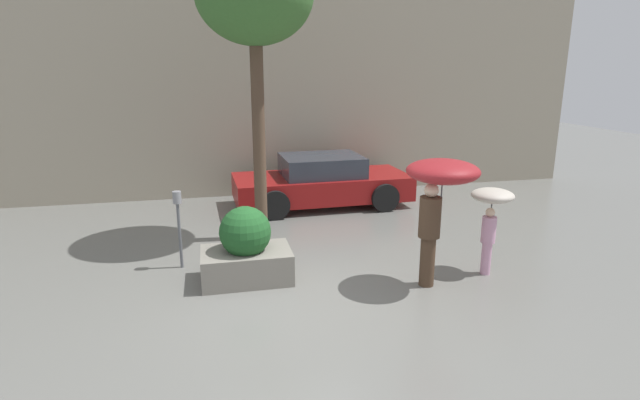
% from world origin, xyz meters
% --- Properties ---
extents(ground_plane, '(40.00, 40.00, 0.00)m').
position_xyz_m(ground_plane, '(0.00, 0.00, 0.00)').
color(ground_plane, slate).
extents(building_facade, '(18.00, 0.30, 6.00)m').
position_xyz_m(building_facade, '(0.00, 6.50, 3.00)').
color(building_facade, '#9E937F').
rests_on(building_facade, ground).
extents(planter_box, '(1.39, 0.89, 1.20)m').
position_xyz_m(planter_box, '(-0.66, 0.90, 0.50)').
color(planter_box, gray).
rests_on(planter_box, ground).
extents(person_adult, '(1.07, 1.07, 1.97)m').
position_xyz_m(person_adult, '(2.14, 0.06, 1.59)').
color(person_adult, '#473323').
rests_on(person_adult, ground).
extents(person_child, '(0.67, 0.67, 1.40)m').
position_xyz_m(person_child, '(3.20, 0.35, 1.10)').
color(person_child, '#D199B7').
rests_on(person_child, ground).
extents(parked_car_near, '(4.22, 2.08, 1.22)m').
position_xyz_m(parked_car_near, '(1.48, 4.95, 0.57)').
color(parked_car_near, maroon).
rests_on(parked_car_near, ground).
extents(parking_meter, '(0.14, 0.14, 1.32)m').
position_xyz_m(parking_meter, '(-1.69, 1.66, 0.94)').
color(parking_meter, '#595B60').
rests_on(parking_meter, ground).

